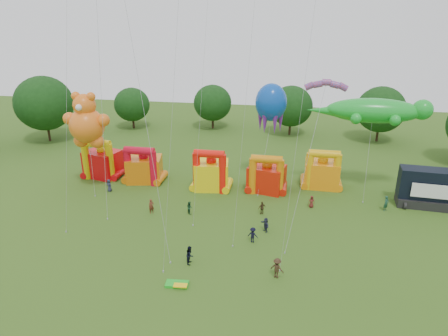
% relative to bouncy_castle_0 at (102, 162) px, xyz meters
% --- Properties ---
extents(ground, '(160.00, 160.00, 0.00)m').
position_rel_bouncy_castle_0_xyz_m(ground, '(18.68, -27.46, -2.28)').
color(ground, '#345919').
rests_on(ground, ground).
extents(tree_ring, '(120.81, 122.88, 12.07)m').
position_rel_bouncy_castle_0_xyz_m(tree_ring, '(17.53, -26.86, 3.98)').
color(tree_ring, '#352314').
rests_on(tree_ring, ground).
extents(bouncy_castle_0, '(5.47, 4.80, 5.97)m').
position_rel_bouncy_castle_0_xyz_m(bouncy_castle_0, '(0.00, 0.00, 0.00)').
color(bouncy_castle_0, red).
rests_on(bouncy_castle_0, ground).
extents(bouncy_castle_1, '(5.40, 4.65, 5.48)m').
position_rel_bouncy_castle_0_xyz_m(bouncy_castle_1, '(6.60, -0.63, -0.19)').
color(bouncy_castle_1, '#D4680B').
rests_on(bouncy_castle_1, ground).
extents(bouncy_castle_2, '(4.96, 4.20, 5.91)m').
position_rel_bouncy_castle_0_xyz_m(bouncy_castle_2, '(16.52, -1.56, -0.02)').
color(bouncy_castle_2, yellow).
rests_on(bouncy_castle_2, ground).
extents(bouncy_castle_3, '(5.27, 4.61, 5.41)m').
position_rel_bouncy_castle_0_xyz_m(bouncy_castle_3, '(23.96, -0.94, -0.20)').
color(bouncy_castle_3, red).
rests_on(bouncy_castle_3, ground).
extents(bouncy_castle_4, '(4.71, 3.82, 5.69)m').
position_rel_bouncy_castle_0_xyz_m(bouncy_castle_4, '(31.32, 1.73, -0.10)').
color(bouncy_castle_4, orange).
rests_on(bouncy_castle_4, ground).
extents(stage_trailer, '(7.66, 3.38, 4.89)m').
position_rel_bouncy_castle_0_xyz_m(stage_trailer, '(44.11, -2.10, 0.07)').
color(stage_trailer, black).
rests_on(stage_trailer, ground).
extents(teddy_bear_kite, '(6.29, 4.47, 13.41)m').
position_rel_bouncy_castle_0_xyz_m(teddy_bear_kite, '(1.07, -4.77, 6.41)').
color(teddy_bear_kite, orange).
rests_on(teddy_bear_kite, ground).
extents(gecko_kite, '(15.26, 6.81, 12.66)m').
position_rel_bouncy_castle_0_xyz_m(gecko_kite, '(36.86, 1.27, 7.68)').
color(gecko_kite, green).
rests_on(gecko_kite, ground).
extents(octopus_kite, '(4.22, 7.80, 13.92)m').
position_rel_bouncy_castle_0_xyz_m(octopus_kite, '(23.77, 1.84, 6.32)').
color(octopus_kite, '#0B42AB').
rests_on(octopus_kite, ground).
extents(parafoil_kites, '(29.29, 13.89, 27.27)m').
position_rel_bouncy_castle_0_xyz_m(parafoil_kites, '(15.91, -13.67, 9.65)').
color(parafoil_kites, red).
rests_on(parafoil_kites, ground).
extents(diamond_kites, '(26.01, 15.48, 38.87)m').
position_rel_bouncy_castle_0_xyz_m(diamond_kites, '(17.63, -13.46, 15.44)').
color(diamond_kites, red).
rests_on(diamond_kites, ground).
extents(folded_kite_bundle, '(2.08, 1.24, 0.31)m').
position_rel_bouncy_castle_0_xyz_m(folded_kite_bundle, '(17.81, -22.54, -2.14)').
color(folded_kite_bundle, green).
rests_on(folded_kite_bundle, ground).
extents(spectator_0, '(0.98, 0.81, 1.72)m').
position_rel_bouncy_castle_0_xyz_m(spectator_0, '(3.19, -4.80, -1.42)').
color(spectator_0, '#25293F').
rests_on(spectator_0, ground).
extents(spectator_1, '(0.78, 0.74, 1.79)m').
position_rel_bouncy_castle_0_xyz_m(spectator_1, '(10.93, -9.83, -1.38)').
color(spectator_1, maroon).
rests_on(spectator_1, ground).
extents(spectator_2, '(0.93, 0.96, 1.56)m').
position_rel_bouncy_castle_0_xyz_m(spectator_2, '(15.45, -9.12, -1.50)').
color(spectator_2, '#1A4124').
rests_on(spectator_2, ground).
extents(spectator_3, '(1.21, 0.84, 1.71)m').
position_rel_bouncy_castle_0_xyz_m(spectator_3, '(23.57, -14.24, -1.43)').
color(spectator_3, black).
rests_on(spectator_3, ground).
extents(spectator_4, '(1.03, 0.87, 1.64)m').
position_rel_bouncy_castle_0_xyz_m(spectator_4, '(24.00, -7.81, -1.46)').
color(spectator_4, '#45341B').
rests_on(spectator_4, ground).
extents(spectator_5, '(1.23, 1.56, 1.66)m').
position_rel_bouncy_castle_0_xyz_m(spectator_5, '(24.73, -11.80, -1.45)').
color(spectator_5, '#282943').
rests_on(spectator_5, ground).
extents(spectator_6, '(0.77, 0.52, 1.54)m').
position_rel_bouncy_castle_0_xyz_m(spectator_6, '(29.84, -4.97, -1.51)').
color(spectator_6, maroon).
rests_on(spectator_6, ground).
extents(spectator_7, '(0.82, 0.82, 1.92)m').
position_rel_bouncy_castle_0_xyz_m(spectator_7, '(38.70, -4.28, -1.32)').
color(spectator_7, '#1B4430').
rests_on(spectator_7, ground).
extents(spectator_8, '(0.73, 0.92, 1.86)m').
position_rel_bouncy_castle_0_xyz_m(spectator_8, '(18.07, -19.04, -1.35)').
color(spectator_8, black).
rests_on(spectator_8, ground).
extents(spectator_9, '(1.46, 1.16, 1.98)m').
position_rel_bouncy_castle_0_xyz_m(spectator_9, '(26.35, -19.83, -1.29)').
color(spectator_9, '#372416').
rests_on(spectator_9, ground).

